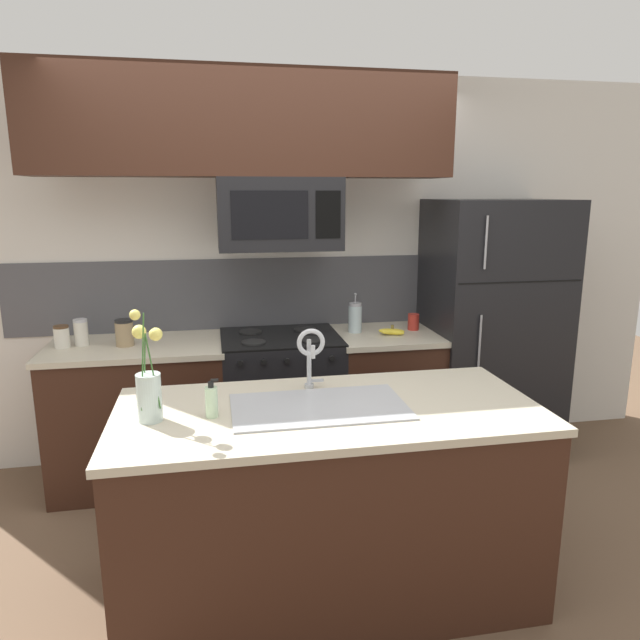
{
  "coord_description": "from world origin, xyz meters",
  "views": [
    {
      "loc": [
        -0.41,
        -2.65,
        1.83
      ],
      "look_at": [
        0.14,
        0.27,
        1.16
      ],
      "focal_mm": 32.0,
      "sensor_mm": 36.0,
      "label": 1
    }
  ],
  "objects_px": {
    "storage_jar_tall": "(62,337)",
    "french_press": "(355,318)",
    "coffee_tin": "(413,322)",
    "banana_bunch": "(392,331)",
    "dish_soap_bottle": "(212,401)",
    "storage_jar_short": "(124,333)",
    "flower_vase": "(149,391)",
    "sink_faucet": "(311,350)",
    "stove_range": "(281,403)",
    "storage_jar_medium": "(81,332)",
    "refrigerator": "(490,330)",
    "microwave": "(279,214)"
  },
  "relations": [
    {
      "from": "storage_jar_tall",
      "to": "storage_jar_medium",
      "type": "xyz_separation_m",
      "value": [
        0.1,
        0.03,
        0.01
      ]
    },
    {
      "from": "storage_jar_short",
      "to": "flower_vase",
      "type": "bearing_deg",
      "value": -77.8
    },
    {
      "from": "stove_range",
      "to": "storage_jar_tall",
      "type": "xyz_separation_m",
      "value": [
        -1.32,
        0.01,
        0.52
      ]
    },
    {
      "from": "french_press",
      "to": "dish_soap_bottle",
      "type": "distance_m",
      "value": 1.64
    },
    {
      "from": "storage_jar_tall",
      "to": "flower_vase",
      "type": "bearing_deg",
      "value": -63.39
    },
    {
      "from": "sink_faucet",
      "to": "flower_vase",
      "type": "distance_m",
      "value": 0.75
    },
    {
      "from": "banana_bunch",
      "to": "coffee_tin",
      "type": "xyz_separation_m",
      "value": [
        0.18,
        0.11,
        0.03
      ]
    },
    {
      "from": "storage_jar_tall",
      "to": "dish_soap_bottle",
      "type": "height_order",
      "value": "dish_soap_bottle"
    },
    {
      "from": "banana_bunch",
      "to": "dish_soap_bottle",
      "type": "bearing_deg",
      "value": -134.09
    },
    {
      "from": "storage_jar_medium",
      "to": "stove_range",
      "type": "bearing_deg",
      "value": -1.86
    },
    {
      "from": "storage_jar_tall",
      "to": "storage_jar_short",
      "type": "height_order",
      "value": "storage_jar_short"
    },
    {
      "from": "refrigerator",
      "to": "french_press",
      "type": "distance_m",
      "value": 0.97
    },
    {
      "from": "banana_bunch",
      "to": "dish_soap_bottle",
      "type": "distance_m",
      "value": 1.69
    },
    {
      "from": "coffee_tin",
      "to": "flower_vase",
      "type": "relative_size",
      "value": 0.23
    },
    {
      "from": "storage_jar_short",
      "to": "dish_soap_bottle",
      "type": "height_order",
      "value": "dish_soap_bottle"
    },
    {
      "from": "stove_range",
      "to": "sink_faucet",
      "type": "xyz_separation_m",
      "value": [
        0.02,
        -1.03,
        0.65
      ]
    },
    {
      "from": "dish_soap_bottle",
      "to": "flower_vase",
      "type": "distance_m",
      "value": 0.26
    },
    {
      "from": "dish_soap_bottle",
      "to": "flower_vase",
      "type": "relative_size",
      "value": 0.35
    },
    {
      "from": "banana_bunch",
      "to": "flower_vase",
      "type": "xyz_separation_m",
      "value": [
        -1.42,
        -1.21,
        0.11
      ]
    },
    {
      "from": "stove_range",
      "to": "sink_faucet",
      "type": "bearing_deg",
      "value": -88.81
    },
    {
      "from": "refrigerator",
      "to": "storage_jar_medium",
      "type": "xyz_separation_m",
      "value": [
        -2.69,
        0.02,
        0.1
      ]
    },
    {
      "from": "refrigerator",
      "to": "storage_jar_short",
      "type": "relative_size",
      "value": 10.92
    },
    {
      "from": "refrigerator",
      "to": "dish_soap_bottle",
      "type": "bearing_deg",
      "value": -145.91
    },
    {
      "from": "coffee_tin",
      "to": "dish_soap_bottle",
      "type": "relative_size",
      "value": 0.67
    },
    {
      "from": "microwave",
      "to": "stove_range",
      "type": "bearing_deg",
      "value": 90.16
    },
    {
      "from": "banana_bunch",
      "to": "coffee_tin",
      "type": "height_order",
      "value": "coffee_tin"
    },
    {
      "from": "storage_jar_tall",
      "to": "french_press",
      "type": "xyz_separation_m",
      "value": [
        1.84,
        0.05,
        0.03
      ]
    },
    {
      "from": "refrigerator",
      "to": "storage_jar_tall",
      "type": "height_order",
      "value": "refrigerator"
    },
    {
      "from": "storage_jar_tall",
      "to": "coffee_tin",
      "type": "distance_m",
      "value": 2.24
    },
    {
      "from": "storage_jar_medium",
      "to": "dish_soap_bottle",
      "type": "distance_m",
      "value": 1.53
    },
    {
      "from": "stove_range",
      "to": "dish_soap_bottle",
      "type": "xyz_separation_m",
      "value": [
        -0.44,
        -1.27,
        0.52
      ]
    },
    {
      "from": "storage_jar_medium",
      "to": "banana_bunch",
      "type": "distance_m",
      "value": 1.96
    },
    {
      "from": "flower_vase",
      "to": "sink_faucet",
      "type": "bearing_deg",
      "value": 18.21
    },
    {
      "from": "storage_jar_tall",
      "to": "banana_bunch",
      "type": "xyz_separation_m",
      "value": [
        2.06,
        -0.07,
        -0.05
      ]
    },
    {
      "from": "sink_faucet",
      "to": "storage_jar_short",
      "type": "bearing_deg",
      "value": 133.94
    },
    {
      "from": "storage_jar_medium",
      "to": "coffee_tin",
      "type": "xyz_separation_m",
      "value": [
        2.14,
        0.01,
        -0.03
      ]
    },
    {
      "from": "banana_bunch",
      "to": "flower_vase",
      "type": "bearing_deg",
      "value": -139.71
    },
    {
      "from": "storage_jar_tall",
      "to": "coffee_tin",
      "type": "height_order",
      "value": "storage_jar_tall"
    },
    {
      "from": "stove_range",
      "to": "storage_jar_tall",
      "type": "bearing_deg",
      "value": 179.76
    },
    {
      "from": "storage_jar_medium",
      "to": "sink_faucet",
      "type": "bearing_deg",
      "value": -40.82
    },
    {
      "from": "storage_jar_tall",
      "to": "coffee_tin",
      "type": "bearing_deg",
      "value": 1.14
    },
    {
      "from": "refrigerator",
      "to": "flower_vase",
      "type": "distance_m",
      "value": 2.51
    },
    {
      "from": "stove_range",
      "to": "flower_vase",
      "type": "height_order",
      "value": "flower_vase"
    },
    {
      "from": "coffee_tin",
      "to": "refrigerator",
      "type": "bearing_deg",
      "value": -3.13
    },
    {
      "from": "banana_bunch",
      "to": "coffee_tin",
      "type": "distance_m",
      "value": 0.22
    },
    {
      "from": "stove_range",
      "to": "french_press",
      "type": "relative_size",
      "value": 3.48
    },
    {
      "from": "sink_faucet",
      "to": "flower_vase",
      "type": "xyz_separation_m",
      "value": [
        -0.71,
        -0.23,
        -0.07
      ]
    },
    {
      "from": "flower_vase",
      "to": "storage_jar_short",
      "type": "bearing_deg",
      "value": 102.2
    },
    {
      "from": "coffee_tin",
      "to": "flower_vase",
      "type": "distance_m",
      "value": 2.08
    },
    {
      "from": "stove_range",
      "to": "storage_jar_tall",
      "type": "relative_size",
      "value": 6.83
    }
  ]
}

